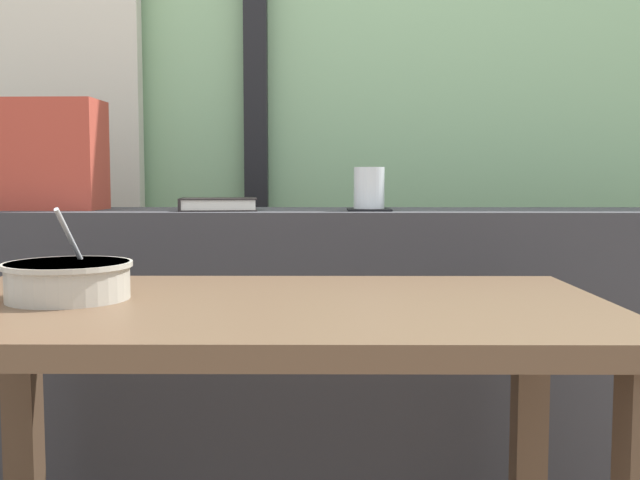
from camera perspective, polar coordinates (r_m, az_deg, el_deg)
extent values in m
cube|color=#8EBC89|center=(2.40, -1.57, 16.88)|extent=(4.80, 0.08, 2.80)
cube|color=beige|center=(2.42, -20.34, 12.87)|extent=(0.56, 0.06, 2.50)
cube|color=black|center=(2.32, -5.00, 14.76)|extent=(0.07, 0.05, 2.60)
cube|color=#38383D|center=(1.83, -2.12, -10.62)|extent=(2.80, 0.32, 0.82)
cube|color=brown|center=(1.63, -21.84, -15.80)|extent=(0.06, 0.06, 0.67)
cube|color=brown|center=(1.57, 15.76, -16.43)|extent=(0.06, 0.06, 0.67)
cube|color=brown|center=(1.18, -4.34, -5.58)|extent=(1.09, 0.61, 0.03)
cube|color=black|center=(1.72, 3.80, 2.36)|extent=(0.10, 0.10, 0.00)
cylinder|color=white|center=(1.71, 3.81, 4.04)|extent=(0.07, 0.07, 0.10)
cylinder|color=orange|center=(1.71, 3.81, 3.81)|extent=(0.06, 0.06, 0.08)
cube|color=black|center=(1.74, -7.78, 2.33)|extent=(0.19, 0.16, 0.00)
cube|color=silver|center=(1.74, -7.78, 2.76)|extent=(0.18, 0.15, 0.02)
cube|color=black|center=(1.74, -7.79, 3.18)|extent=(0.19, 0.16, 0.00)
cube|color=black|center=(1.75, -10.63, 2.72)|extent=(0.02, 0.14, 0.03)
cube|color=#B74233|center=(1.89, -21.21, 6.13)|extent=(0.32, 0.15, 0.26)
cylinder|color=#BCB7A8|center=(1.25, -18.86, -3.01)|extent=(0.19, 0.19, 0.06)
cylinder|color=#BCB7A8|center=(1.25, -18.89, -1.82)|extent=(0.20, 0.20, 0.01)
cylinder|color=#9E5B33|center=(1.25, -18.85, -3.22)|extent=(0.17, 0.17, 0.04)
cylinder|color=silver|center=(1.27, -18.40, -0.54)|extent=(0.03, 0.12, 0.13)
ellipsoid|color=silver|center=(1.29, -18.06, -2.36)|extent=(0.03, 0.05, 0.01)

